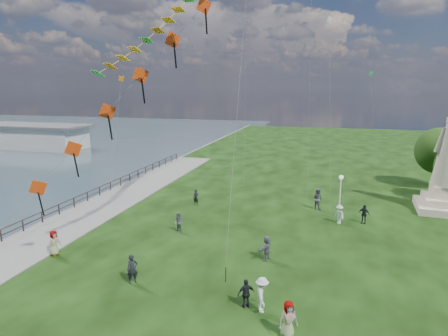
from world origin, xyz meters
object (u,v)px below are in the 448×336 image
(person_0, at_px, (132,269))
(person_3, at_px, (246,293))
(lamppost, at_px, (340,188))
(person_7, at_px, (318,199))
(person_1, at_px, (179,223))
(person_9, at_px, (364,214))
(person_11, at_px, (267,248))
(person_2, at_px, (262,295))
(person_6, at_px, (196,197))
(person_8, at_px, (339,214))
(person_10, at_px, (54,243))
(pier_pavilion, at_px, (15,135))
(person_4, at_px, (288,320))

(person_0, relative_size, person_3, 1.11)
(lamppost, xyz_separation_m, person_7, (-1.81, 2.53, -1.80))
(person_1, distance_m, person_9, 14.89)
(person_9, xyz_separation_m, person_11, (-6.52, -8.63, 0.02))
(person_3, xyz_separation_m, person_9, (6.65, 14.16, 0.03))
(person_2, relative_size, person_6, 1.17)
(person_3, relative_size, person_8, 0.97)
(person_6, distance_m, person_11, 12.53)
(person_8, height_order, person_10, person_10)
(person_2, relative_size, person_9, 1.14)
(pier_pavilion, bearing_deg, person_1, -34.83)
(person_2, relative_size, person_11, 1.11)
(person_1, distance_m, person_11, 7.75)
(person_1, bearing_deg, person_7, 60.80)
(person_2, xyz_separation_m, person_9, (5.83, 14.29, -0.11))
(lamppost, height_order, person_10, lamppost)
(pier_pavilion, height_order, person_7, pier_pavilion)
(person_3, relative_size, person_4, 0.87)
(person_11, bearing_deg, pier_pavilion, -105.78)
(person_2, distance_m, person_4, 2.19)
(person_9, bearing_deg, person_1, -133.58)
(person_0, bearing_deg, person_6, 52.12)
(lamppost, relative_size, person_3, 2.52)
(person_9, relative_size, person_10, 0.93)
(person_9, bearing_deg, lamppost, -163.50)
(person_4, relative_size, person_8, 1.12)
(lamppost, xyz_separation_m, person_4, (-2.45, -16.17, -1.90))
(person_4, distance_m, person_7, 18.71)
(person_3, bearing_deg, person_10, -44.33)
(person_6, bearing_deg, pier_pavilion, 164.24)
(person_0, bearing_deg, person_4, -58.43)
(lamppost, xyz_separation_m, person_8, (0.01, -0.80, -1.99))
(pier_pavilion, xyz_separation_m, person_7, (57.05, -24.20, -0.87))
(person_0, bearing_deg, pier_pavilion, 96.09)
(person_4, xyz_separation_m, person_7, (0.64, 18.70, 0.09))
(lamppost, distance_m, person_3, 15.29)
(person_3, distance_m, person_4, 2.88)
(person_0, height_order, person_6, person_0)
(lamppost, relative_size, person_6, 2.51)
(person_7, relative_size, person_8, 1.24)
(pier_pavilion, height_order, person_6, pier_pavilion)
(pier_pavilion, relative_size, person_10, 17.70)
(person_11, bearing_deg, lamppost, 170.12)
(pier_pavilion, distance_m, person_11, 64.91)
(lamppost, bearing_deg, person_9, -7.07)
(lamppost, relative_size, person_9, 2.43)
(person_6, bearing_deg, lamppost, 10.99)
(person_0, distance_m, person_8, 17.27)
(pier_pavilion, relative_size, person_0, 17.73)
(person_0, relative_size, person_2, 0.94)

